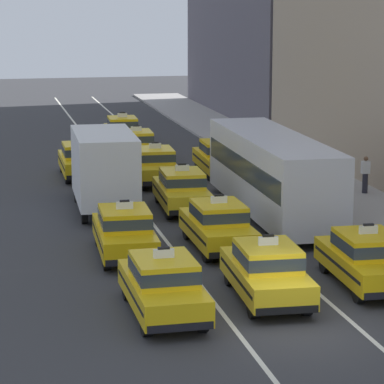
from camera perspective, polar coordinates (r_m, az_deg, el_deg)
The scene contains 19 objects.
ground_plane at distance 25.21m, azimuth 6.41°, elevation -8.26°, with size 160.00×160.00×0.00m, color #353538.
lane_stripe_left_center at distance 43.69m, azimuth -4.10°, elevation 0.33°, with size 0.14×80.00×0.01m, color silver.
lane_stripe_center_right at distance 44.26m, azimuth 0.00°, elevation 0.51°, with size 0.14×80.00×0.01m, color silver.
sidewalk_curb at distance 41.18m, azimuth 9.16°, elevation -0.38°, with size 4.00×90.00×0.15m, color #9E9993.
taxi_left_nearest at distance 25.95m, azimuth -1.74°, elevation -5.56°, with size 1.85×4.57×1.96m.
taxi_left_second at distance 31.80m, azimuth -4.06°, elevation -2.35°, with size 1.98×4.62×1.96m.
box_truck_left_third at distance 38.78m, azimuth -5.37°, elevation 1.53°, with size 2.47×7.03×3.27m.
taxi_left_fourth at distance 45.96m, azimuth -6.71°, elevation 1.96°, with size 1.86×4.58×1.96m.
taxi_center_nearest at distance 27.32m, azimuth 4.50°, elevation -4.71°, with size 2.01×4.64×1.96m.
taxi_center_second at distance 32.62m, azimuth 1.57°, elevation -1.97°, with size 1.82×4.56×1.96m.
taxi_center_third at distance 38.54m, azimuth -0.61°, elevation 0.16°, with size 2.01×4.63×1.96m.
taxi_center_fourth at distance 44.25m, azimuth -2.23°, elevation 1.65°, with size 2.01×4.63×1.96m.
taxi_center_fifth at distance 50.01m, azimuth -3.36°, elevation 2.80°, with size 2.02×4.64×1.96m.
taxi_center_sixth at distance 55.77m, azimuth -4.19°, elevation 3.71°, with size 2.02×4.64×1.96m.
taxi_right_nearest at distance 28.97m, azimuth 10.39°, elevation -3.91°, with size 1.99×4.63×1.96m.
bus_right_second at distance 37.53m, azimuth 4.82°, elevation 1.27°, with size 2.71×11.24×3.22m.
taxi_right_third at distance 46.44m, azimuth 1.62°, elevation 2.13°, with size 1.97×4.62×1.96m.
pedestrian_near_crosswalk at distance 42.99m, azimuth 8.59°, elevation 1.36°, with size 0.47×0.24×1.65m.
pedestrian_by_storefront at distance 41.95m, azimuth 10.34°, elevation 1.04°, with size 0.36×0.24×1.62m.
Camera 1 is at (-7.84, -22.38, 8.56)m, focal length 89.01 mm.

